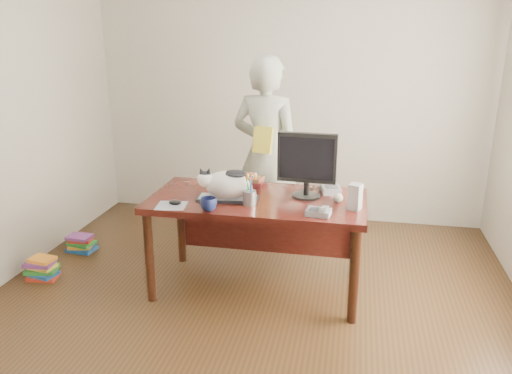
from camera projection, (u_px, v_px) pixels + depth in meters
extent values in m
plane|color=black|center=(240.00, 330.00, 3.38)|extent=(4.50, 4.50, 0.00)
plane|color=beige|center=(289.00, 90.00, 5.07)|extent=(4.00, 0.00, 4.00)
cube|color=black|center=(257.00, 201.00, 3.72)|extent=(1.60, 0.80, 0.05)
cylinder|color=black|center=(150.00, 257.00, 3.66)|extent=(0.07, 0.07, 0.70)
cylinder|color=black|center=(354.00, 276.00, 3.38)|extent=(0.07, 0.07, 0.70)
cylinder|color=black|center=(181.00, 224.00, 4.30)|extent=(0.07, 0.07, 0.70)
cylinder|color=black|center=(356.00, 237.00, 4.02)|extent=(0.07, 0.07, 0.70)
cube|color=black|center=(266.00, 224.00, 4.16)|extent=(1.45, 0.03, 0.50)
cube|color=black|center=(228.00, 199.00, 3.67)|extent=(0.46, 0.20, 0.02)
cube|color=silver|center=(228.00, 197.00, 3.66)|extent=(0.42, 0.17, 0.00)
ellipsoid|color=white|center=(228.00, 185.00, 3.63)|extent=(0.35, 0.23, 0.21)
ellipsoid|color=white|center=(206.00, 179.00, 3.62)|extent=(0.13, 0.13, 0.11)
ellipsoid|color=black|center=(205.00, 174.00, 3.61)|extent=(0.09, 0.09, 0.04)
cone|color=black|center=(201.00, 171.00, 3.59)|extent=(0.06, 0.06, 0.07)
cone|color=black|center=(209.00, 171.00, 3.59)|extent=(0.06, 0.06, 0.07)
ellipsoid|color=black|center=(235.00, 174.00, 3.60)|extent=(0.19, 0.16, 0.04)
cylinder|color=white|center=(251.00, 193.00, 3.68)|extent=(0.11, 0.14, 0.05)
cylinder|color=black|center=(306.00, 196.00, 3.74)|extent=(0.22, 0.22, 0.02)
cylinder|color=black|center=(306.00, 188.00, 3.72)|extent=(0.04, 0.04, 0.10)
cube|color=black|center=(307.00, 158.00, 3.63)|extent=(0.44, 0.07, 0.37)
cube|color=black|center=(306.00, 159.00, 3.60)|extent=(0.39, 0.03, 0.31)
cylinder|color=gray|center=(250.00, 198.00, 3.55)|extent=(0.11, 0.11, 0.11)
cylinder|color=black|center=(248.00, 185.00, 3.54)|extent=(0.04, 0.03, 0.16)
cylinder|color=blue|center=(251.00, 187.00, 3.51)|extent=(0.03, 0.03, 0.16)
cylinder|color=maroon|center=(251.00, 185.00, 3.54)|extent=(0.02, 0.04, 0.16)
cylinder|color=#1B8B31|center=(247.00, 186.00, 3.52)|extent=(0.02, 0.03, 0.16)
cylinder|color=#B6B5BA|center=(250.00, 185.00, 3.51)|extent=(0.02, 0.03, 0.12)
cylinder|color=#B6B5BA|center=(251.00, 185.00, 3.51)|extent=(0.02, 0.03, 0.12)
torus|color=orange|center=(249.00, 176.00, 3.50)|extent=(0.05, 0.03, 0.05)
torus|color=orange|center=(253.00, 176.00, 3.49)|extent=(0.05, 0.03, 0.05)
cube|color=#9DA1A8|center=(171.00, 206.00, 3.55)|extent=(0.23, 0.21, 0.00)
ellipsoid|color=black|center=(175.00, 202.00, 3.55)|extent=(0.10, 0.07, 0.04)
imported|color=black|center=(209.00, 204.00, 3.45)|extent=(0.15, 0.15, 0.09)
cube|color=slate|center=(318.00, 212.00, 3.37)|extent=(0.18, 0.14, 0.04)
cube|color=#3D3D3F|center=(314.00, 209.00, 3.36)|extent=(0.07, 0.09, 0.01)
cube|color=#B6B5BA|center=(324.00, 208.00, 3.36)|extent=(0.06, 0.14, 0.05)
cube|color=gray|center=(355.00, 197.00, 3.45)|extent=(0.11, 0.11, 0.18)
sphere|color=white|center=(338.00, 198.00, 3.61)|extent=(0.07, 0.07, 0.07)
cube|color=#4D1418|center=(249.00, 182.00, 4.03)|extent=(0.22, 0.16, 0.03)
cube|color=brown|center=(250.00, 179.00, 4.02)|extent=(0.22, 0.17, 0.03)
cube|color=white|center=(248.00, 175.00, 4.02)|extent=(0.15, 0.12, 0.02)
cube|color=slate|center=(331.00, 189.00, 3.83)|extent=(0.17, 0.21, 0.05)
cube|color=#3D3D3F|center=(331.00, 187.00, 3.80)|extent=(0.11, 0.11, 0.01)
imported|color=silver|center=(266.00, 155.00, 4.44)|extent=(0.72, 0.56, 1.76)
cube|color=gold|center=(263.00, 140.00, 4.23)|extent=(0.18, 0.14, 0.23)
cube|color=red|center=(43.00, 276.00, 4.08)|extent=(0.25, 0.19, 0.03)
cube|color=#184991|center=(44.00, 274.00, 4.07)|extent=(0.23, 0.18, 0.03)
cube|color=#257E2B|center=(42.00, 269.00, 4.07)|extent=(0.27, 0.22, 0.03)
cube|color=gold|center=(42.00, 266.00, 4.06)|extent=(0.21, 0.16, 0.03)
cube|color=#6E327D|center=(40.00, 263.00, 4.04)|extent=(0.23, 0.17, 0.03)
cube|color=orange|center=(42.00, 259.00, 4.04)|extent=(0.21, 0.17, 0.03)
cube|color=#184991|center=(82.00, 249.00, 4.59)|extent=(0.25, 0.19, 0.03)
cube|color=orange|center=(81.00, 245.00, 4.59)|extent=(0.22, 0.19, 0.03)
cube|color=#257E2B|center=(82.00, 243.00, 4.57)|extent=(0.24, 0.19, 0.03)
cube|color=red|center=(81.00, 239.00, 4.57)|extent=(0.21, 0.16, 0.03)
cube|color=#6E327D|center=(80.00, 237.00, 4.55)|extent=(0.22, 0.17, 0.03)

